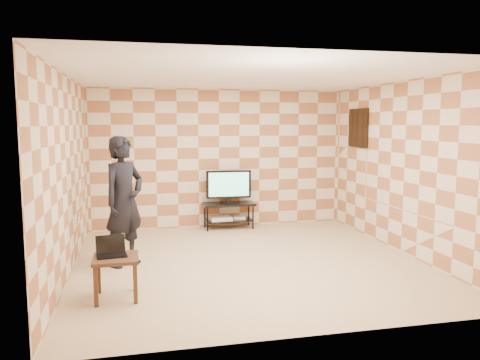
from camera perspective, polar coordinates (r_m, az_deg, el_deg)
The scene contains 14 objects.
floor at distance 7.03m, azimuth 1.07°, elevation -9.93°, with size 5.00×5.00×0.00m, color tan.
wall_back at distance 9.20m, azimuth -2.55°, elevation 2.63°, with size 5.00×0.02×2.70m, color beige.
wall_front at distance 4.39m, azimuth 8.74°, elevation -2.18°, with size 5.00×0.02×2.70m, color beige.
wall_left at distance 6.64m, azimuth -20.37°, elevation 0.54°, with size 0.02×5.00×2.70m, color beige.
wall_right at distance 7.74m, azimuth 19.41°, elevation 1.43°, with size 0.02×5.00×2.70m, color beige.
ceiling at distance 6.76m, azimuth 1.12°, elevation 12.54°, with size 5.00×5.00×0.02m, color white.
wall_art at distance 9.05m, azimuth 14.21°, elevation 6.16°, with size 0.04×0.72×0.72m.
tv_stand at distance 9.11m, azimuth -1.39°, elevation -3.65°, with size 1.01×0.45×0.50m.
tv at distance 9.03m, azimuth -1.39°, elevation -0.62°, with size 0.88×0.17×0.64m.
dvd_player at distance 9.08m, azimuth -2.39°, elevation -4.71°, with size 0.41×0.30×0.07m, color silver.
game_console at distance 9.21m, azimuth -0.05°, elevation -4.60°, with size 0.23×0.17×0.05m, color silver.
side_table at distance 5.71m, azimuth -14.89°, elevation -9.89°, with size 0.52×0.52×0.50m.
laptop at distance 5.74m, azimuth -15.43°, elevation -8.34°, with size 0.37×0.31×0.23m.
person at distance 6.90m, azimuth -13.95°, elevation -2.51°, with size 0.68×0.45×1.86m, color black.
Camera 1 is at (-1.57, -6.54, 2.04)m, focal length 35.00 mm.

